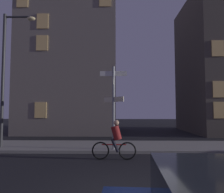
% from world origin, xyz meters
% --- Properties ---
extents(sidewalk_kerb, '(40.00, 3.17, 0.14)m').
position_xyz_m(sidewalk_kerb, '(0.00, 6.52, 0.07)').
color(sidewalk_kerb, gray).
rests_on(sidewalk_kerb, ground_plane).
extents(signpost, '(1.32, 1.67, 4.02)m').
position_xyz_m(signpost, '(-0.37, 5.34, 2.53)').
color(signpost, gray).
rests_on(signpost, sidewalk_kerb).
extents(street_lamp, '(1.69, 0.28, 6.91)m').
position_xyz_m(street_lamp, '(-5.88, 5.76, 4.18)').
color(street_lamp, '#2D2D30').
rests_on(street_lamp, sidewalk_kerb).
extents(cyclist, '(1.82, 0.33, 1.61)m').
position_xyz_m(cyclist, '(-0.28, 3.83, 0.75)').
color(cyclist, black).
rests_on(cyclist, ground_plane).
extents(building_left_block, '(8.15, 7.11, 13.41)m').
position_xyz_m(building_left_block, '(-4.34, 14.47, 6.70)').
color(building_left_block, slate).
rests_on(building_left_block, ground_plane).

